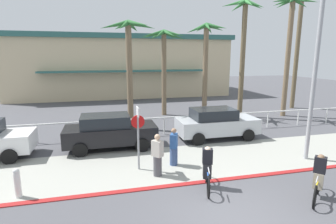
% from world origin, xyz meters
% --- Properties ---
extents(ground_plane, '(80.00, 80.00, 0.00)m').
position_xyz_m(ground_plane, '(0.00, 10.00, 0.00)').
color(ground_plane, '#4C4C51').
extents(sidewalk_strip, '(44.00, 4.00, 0.02)m').
position_xyz_m(sidewalk_strip, '(0.00, 4.20, 0.01)').
color(sidewalk_strip, '#9E9E93').
rests_on(sidewalk_strip, ground).
extents(curb_paint, '(44.00, 0.24, 0.03)m').
position_xyz_m(curb_paint, '(0.00, 2.20, 0.01)').
color(curb_paint, maroon).
rests_on(curb_paint, ground).
extents(building_backdrop, '(24.25, 11.78, 6.76)m').
position_xyz_m(building_backdrop, '(-0.99, 27.18, 3.40)').
color(building_backdrop, beige).
rests_on(building_backdrop, ground).
extents(rail_fence, '(27.38, 0.08, 1.04)m').
position_xyz_m(rail_fence, '(0.00, 8.50, 0.84)').
color(rail_fence, white).
rests_on(rail_fence, ground).
extents(stop_sign_bike_lane, '(0.52, 0.56, 2.56)m').
position_xyz_m(stop_sign_bike_lane, '(-2.13, 3.88, 1.68)').
color(stop_sign_bike_lane, gray).
rests_on(stop_sign_bike_lane, ground).
extents(bollard_3, '(0.20, 0.20, 1.00)m').
position_xyz_m(bollard_3, '(-6.19, 2.64, 0.52)').
color(bollard_3, white).
rests_on(bollard_3, ground).
extents(streetlight_curb, '(0.24, 2.54, 7.50)m').
position_xyz_m(streetlight_curb, '(5.21, 2.99, 4.28)').
color(streetlight_curb, '#9EA0A5').
rests_on(streetlight_curb, ground).
extents(palm_tree_0, '(3.31, 3.07, 6.57)m').
position_xyz_m(palm_tree_0, '(-1.71, 10.32, 4.84)').
color(palm_tree_0, '#756047').
rests_on(palm_tree_0, ground).
extents(palm_tree_1, '(3.47, 3.37, 6.40)m').
position_xyz_m(palm_tree_1, '(1.18, 13.68, 5.04)').
color(palm_tree_1, '#756047').
rests_on(palm_tree_1, ground).
extents(palm_tree_2, '(2.71, 2.94, 6.78)m').
position_xyz_m(palm_tree_2, '(3.94, 12.19, 5.02)').
color(palm_tree_2, '#756047').
rests_on(palm_tree_2, ground).
extents(palm_tree_3, '(2.94, 3.21, 8.40)m').
position_xyz_m(palm_tree_3, '(6.62, 11.80, 6.06)').
color(palm_tree_3, brown).
rests_on(palm_tree_3, ground).
extents(palm_tree_4, '(3.18, 3.19, 8.60)m').
position_xyz_m(palm_tree_4, '(10.00, 11.26, 6.41)').
color(palm_tree_4, '#756047').
rests_on(palm_tree_4, ground).
extents(palm_tree_5, '(3.00, 3.11, 10.15)m').
position_xyz_m(palm_tree_5, '(12.86, 13.78, 7.05)').
color(palm_tree_5, brown).
rests_on(palm_tree_5, ground).
extents(car_black_1, '(4.40, 2.02, 1.69)m').
position_xyz_m(car_black_1, '(-3.15, 6.78, 0.87)').
color(car_black_1, black).
rests_on(car_black_1, ground).
extents(car_silver_2, '(4.40, 2.02, 1.69)m').
position_xyz_m(car_silver_2, '(2.59, 7.04, 0.87)').
color(car_silver_2, '#B2B7BC').
rests_on(car_silver_2, ground).
extents(cyclist_blue_0, '(0.61, 1.75, 1.50)m').
position_xyz_m(cyclist_blue_0, '(-0.05, 1.82, 0.69)').
color(cyclist_blue_0, black).
rests_on(cyclist_blue_0, ground).
extents(cyclist_yellow_1, '(1.40, 1.26, 1.50)m').
position_xyz_m(cyclist_yellow_1, '(3.08, 0.27, 0.69)').
color(cyclist_yellow_1, black).
rests_on(cyclist_yellow_1, ground).
extents(pedestrian_0, '(0.45, 0.47, 1.65)m').
position_xyz_m(pedestrian_0, '(-1.52, 3.13, 0.76)').
color(pedestrian_0, '#4C4C51').
rests_on(pedestrian_0, ground).
extents(pedestrian_1, '(0.43, 0.47, 1.60)m').
position_xyz_m(pedestrian_1, '(-0.66, 3.97, 0.73)').
color(pedestrian_1, '#384C7A').
rests_on(pedestrian_1, ground).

